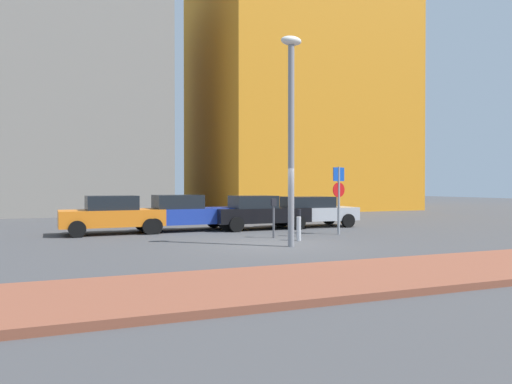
# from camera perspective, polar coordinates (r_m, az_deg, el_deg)

# --- Properties ---
(ground_plane) EXTENTS (120.00, 120.00, 0.00)m
(ground_plane) POSITION_cam_1_polar(r_m,az_deg,el_deg) (15.20, 1.92, -6.59)
(ground_plane) COLOR #424244
(sidewalk_brick) EXTENTS (40.00, 3.10, 0.14)m
(sidewalk_brick) POSITION_cam_1_polar(r_m,az_deg,el_deg) (10.09, 15.40, -9.93)
(sidewalk_brick) COLOR brown
(sidewalk_brick) RESTS_ON ground
(parked_car_orange) EXTENTS (4.13, 2.12, 1.56)m
(parked_car_orange) POSITION_cam_1_polar(r_m,az_deg,el_deg) (19.48, -17.48, -2.67)
(parked_car_orange) COLOR orange
(parked_car_orange) RESTS_ON ground
(parked_car_blue) EXTENTS (4.69, 2.18, 1.56)m
(parked_car_blue) POSITION_cam_1_polar(r_m,az_deg,el_deg) (20.13, -8.94, -2.57)
(parked_car_blue) COLOR #1E389E
(parked_car_blue) RESTS_ON ground
(parked_car_black) EXTENTS (4.30, 1.97, 1.52)m
(parked_car_black) POSITION_cam_1_polar(r_m,az_deg,el_deg) (20.66, 0.36, -2.52)
(parked_car_black) COLOR black
(parked_car_black) RESTS_ON ground
(parked_car_silver) EXTENTS (4.13, 2.13, 1.45)m
(parked_car_silver) POSITION_cam_1_polar(r_m,az_deg,el_deg) (22.05, 6.88, -2.34)
(parked_car_silver) COLOR #B7BABF
(parked_car_silver) RESTS_ON ground
(parking_sign_post) EXTENTS (0.60, 0.13, 2.72)m
(parking_sign_post) POSITION_cam_1_polar(r_m,az_deg,el_deg) (18.71, 10.25, 0.01)
(parking_sign_post) COLOR gray
(parking_sign_post) RESTS_ON ground
(parking_meter) EXTENTS (0.18, 0.14, 1.47)m
(parking_meter) POSITION_cam_1_polar(r_m,az_deg,el_deg) (17.17, 2.21, -2.57)
(parking_meter) COLOR #4C4C51
(parking_meter) RESTS_ON ground
(street_lamp) EXTENTS (0.70, 0.36, 6.72)m
(street_lamp) POSITION_cam_1_polar(r_m,az_deg,el_deg) (14.81, 4.39, 8.63)
(street_lamp) COLOR gray
(street_lamp) RESTS_ON ground
(traffic_bollard_near) EXTENTS (0.16, 0.16, 0.86)m
(traffic_bollard_near) POSITION_cam_1_polar(r_m,az_deg,el_deg) (16.37, 5.34, -4.56)
(traffic_bollard_near) COLOR #B7B7BC
(traffic_bollard_near) RESTS_ON ground
(traffic_bollard_mid) EXTENTS (0.15, 0.15, 1.05)m
(traffic_bollard_mid) POSITION_cam_1_polar(r_m,az_deg,el_deg) (17.84, 5.37, -3.82)
(traffic_bollard_mid) COLOR black
(traffic_bollard_mid) RESTS_ON ground
(building_colorful_midrise) EXTENTS (15.96, 17.48, 31.59)m
(building_colorful_midrise) POSITION_cam_1_polar(r_m,az_deg,el_deg) (44.66, 4.20, 18.77)
(building_colorful_midrise) COLOR orange
(building_colorful_midrise) RESTS_ON ground
(building_under_construction) EXTENTS (15.37, 14.39, 18.25)m
(building_under_construction) POSITION_cam_1_polar(r_m,az_deg,el_deg) (38.70, -23.69, 11.34)
(building_under_construction) COLOR gray
(building_under_construction) RESTS_ON ground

